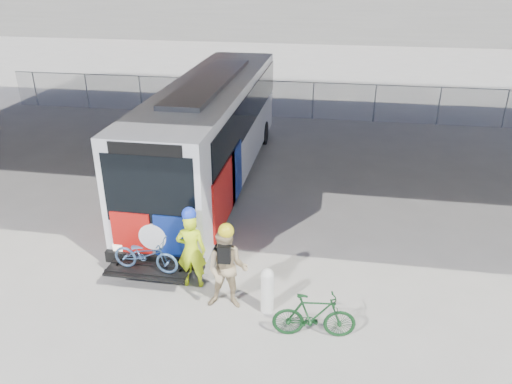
% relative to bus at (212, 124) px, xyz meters
% --- Properties ---
extents(ground, '(160.00, 160.00, 0.00)m').
position_rel_bus_xyz_m(ground, '(2.00, -3.66, -2.11)').
color(ground, '#9E9991').
rests_on(ground, ground).
extents(bus, '(2.67, 12.91, 3.69)m').
position_rel_bus_xyz_m(bus, '(0.00, 0.00, 0.00)').
color(bus, silver).
rests_on(bus, ground).
extents(chainlink_fence, '(30.00, 0.06, 30.00)m').
position_rel_bus_xyz_m(chainlink_fence, '(2.00, 8.34, -0.69)').
color(chainlink_fence, gray).
rests_on(chainlink_fence, ground).
extents(bollard, '(0.29, 0.29, 1.12)m').
position_rel_bus_xyz_m(bollard, '(2.98, -7.02, -1.51)').
color(bollard, silver).
rests_on(bollard, ground).
extents(cyclist_hivis, '(0.75, 0.53, 2.12)m').
position_rel_bus_xyz_m(cyclist_hivis, '(1.05, -6.33, -1.09)').
color(cyclist_hivis, '#DBFF1A').
rests_on(cyclist_hivis, ground).
extents(cyclist_tan, '(1.00, 0.81, 2.15)m').
position_rel_bus_xyz_m(cyclist_tan, '(2.08, -7.00, -1.09)').
color(cyclist_tan, tan).
rests_on(cyclist_tan, ground).
extents(bike_parked, '(1.80, 0.68, 1.05)m').
position_rel_bus_xyz_m(bike_parked, '(4.07, -7.69, -1.58)').
color(bike_parked, '#133D1A').
rests_on(bike_parked, ground).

